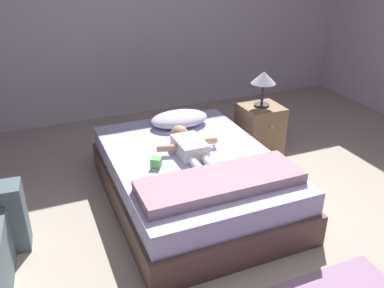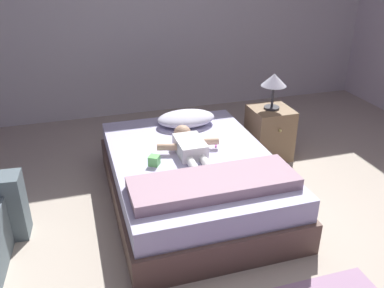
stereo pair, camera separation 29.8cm
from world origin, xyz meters
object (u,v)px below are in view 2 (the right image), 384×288
Objects in this scene: toothbrush at (216,143)px; lamp at (274,82)px; nightstand at (269,133)px; toy_block at (154,160)px; bed at (192,179)px; pillow at (186,118)px; baby at (189,145)px.

toothbrush is 0.42× the size of lamp.
nightstand reaches higher than toy_block.
nightstand is 4.95× the size of toy_block.
bed is 1.25m from lamp.
lamp is at bearing 90.00° from nightstand.
pillow is at bearing 78.11° from bed.
baby is 1.25× the size of nightstand.
bed is at bearing -150.62° from nightstand.
pillow reaches higher than bed.
toothbrush is at bearing -150.83° from nightstand.
bed is 1.12m from nightstand.
nightstand is (0.84, -0.06, -0.23)m from pillow.
toothbrush is (0.26, 0.15, 0.23)m from bed.
toy_block is at bearing -154.55° from nightstand.
bed is at bearing 12.06° from toy_block.
nightstand is at bearing 29.38° from bed.
lamp is 3.32× the size of toy_block.
baby is at bearing 95.35° from bed.
toothbrush is at bearing -150.83° from lamp.
nightstand is 1.49× the size of lamp.
lamp is (-0.00, 0.00, 0.53)m from nightstand.
baby is at bearing -103.87° from pillow.
toothbrush is 0.84m from nightstand.
lamp is 1.47m from toy_block.
bed is at bearing -150.62° from lamp.
pillow is at bearing 175.95° from nightstand.
lamp reaches higher than toy_block.
toothbrush is at bearing 20.55° from toy_block.
pillow is (0.13, 0.61, 0.28)m from bed.
toy_block is (-0.32, -0.13, -0.02)m from baby.
toy_block is (-1.29, -0.62, 0.21)m from nightstand.
toy_block is at bearing -123.69° from pillow.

